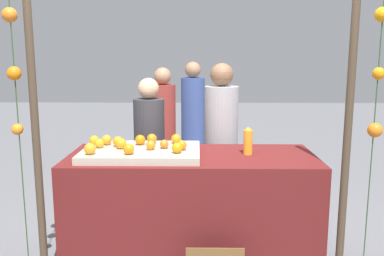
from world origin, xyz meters
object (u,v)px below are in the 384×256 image
(orange_0, at_px, (151,145))
(stall_counter, at_px, (192,209))
(vendor_left, at_px, (150,159))
(vendor_right, at_px, (221,153))
(orange_1, at_px, (176,139))
(juice_bottle, at_px, (248,142))

(orange_0, bearing_deg, stall_counter, 12.85)
(vendor_left, relative_size, vendor_right, 0.91)
(stall_counter, bearing_deg, orange_1, 130.43)
(orange_1, bearing_deg, juice_bottle, -12.71)
(stall_counter, bearing_deg, juice_bottle, 3.25)
(orange_1, distance_m, vendor_right, 0.76)
(orange_0, height_order, juice_bottle, juice_bottle)
(stall_counter, xyz_separation_m, vendor_left, (-0.44, 0.73, 0.24))
(vendor_left, bearing_deg, orange_0, -82.48)
(stall_counter, height_order, vendor_left, vendor_left)
(orange_0, xyz_separation_m, juice_bottle, (0.80, 0.10, 0.01))
(orange_0, relative_size, juice_bottle, 0.35)
(stall_counter, bearing_deg, vendor_right, 68.98)
(stall_counter, distance_m, vendor_left, 0.88)
(juice_bottle, height_order, vendor_left, vendor_left)
(vendor_right, bearing_deg, juice_bottle, -75.64)
(orange_1, height_order, juice_bottle, juice_bottle)
(stall_counter, distance_m, vendor_right, 0.85)
(stall_counter, relative_size, orange_1, 24.96)
(vendor_left, bearing_deg, stall_counter, -58.93)
(juice_bottle, relative_size, vendor_right, 0.13)
(stall_counter, xyz_separation_m, juice_bottle, (0.47, 0.03, 0.58))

